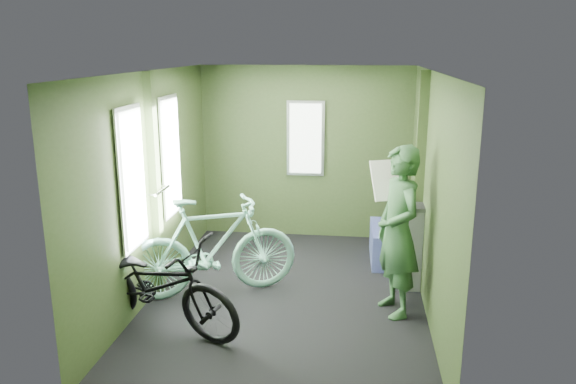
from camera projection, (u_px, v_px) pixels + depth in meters
name	position (u px, v px, depth m)	size (l,w,h in m)	color
room	(284.00, 161.00, 5.55)	(4.00, 4.02, 2.31)	black
bicycle_black	(159.00, 330.00, 5.17)	(0.62, 1.77, 0.93)	black
bicycle_mint	(214.00, 295.00, 5.90)	(0.50, 1.78, 1.07)	#89DABF
passenger	(398.00, 231.00, 5.31)	(0.59, 0.78, 1.66)	#325D34
waste_box	(408.00, 245.00, 6.04)	(0.27, 0.38, 0.92)	gray
bench_seat	(393.00, 240.00, 6.78)	(0.49, 0.85, 0.89)	navy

